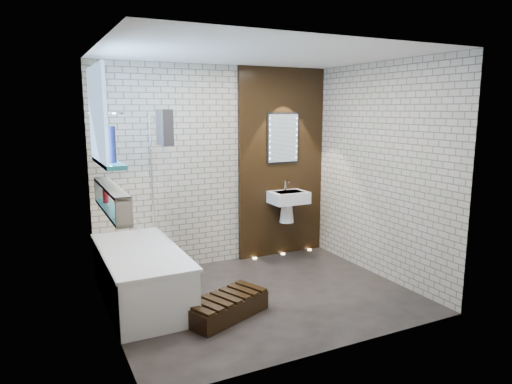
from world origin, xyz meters
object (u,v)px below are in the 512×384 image
led_mirror (283,138)px  walnut_step (226,308)px  washbasin (288,202)px  bath_screen (160,177)px  bathtub (141,275)px

led_mirror → walnut_step: 2.65m
washbasin → walnut_step: size_ratio=0.67×
washbasin → bath_screen: bearing=-174.2°
walnut_step → bath_screen: bearing=104.8°
bathtub → walnut_step: size_ratio=2.02×
bath_screen → walnut_step: size_ratio=1.63×
washbasin → led_mirror: size_ratio=0.83×
bathtub → washbasin: 2.32m
bath_screen → washbasin: size_ratio=2.41×
bath_screen → led_mirror: led_mirror is taller
bathtub → walnut_step: bathtub is taller
bathtub → washbasin: (2.17, 0.62, 0.50)m
walnut_step → washbasin: bearing=42.4°
bath_screen → washbasin: bath_screen is taller
led_mirror → walnut_step: size_ratio=0.81×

